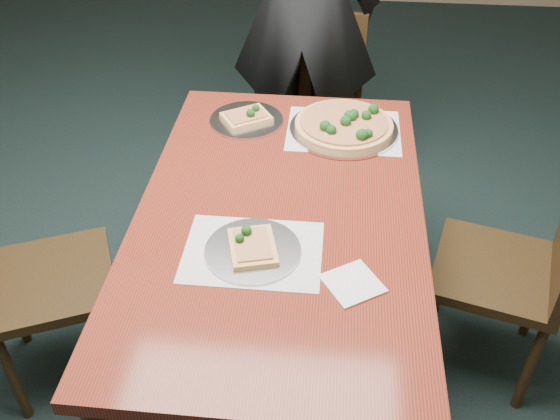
# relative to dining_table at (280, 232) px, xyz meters

# --- Properties ---
(ground) EXTENTS (8.00, 8.00, 0.00)m
(ground) POSITION_rel_dining_table_xyz_m (-0.18, -0.06, -0.66)
(ground) COLOR black
(ground) RESTS_ON ground
(dining_table) EXTENTS (0.90, 1.50, 0.75)m
(dining_table) POSITION_rel_dining_table_xyz_m (0.00, 0.00, 0.00)
(dining_table) COLOR #5B1B12
(dining_table) RESTS_ON ground
(chair_far) EXTENTS (0.46, 0.46, 0.91)m
(chair_far) POSITION_rel_dining_table_xyz_m (0.06, 1.16, -0.14)
(chair_far) COLOR black
(chair_far) RESTS_ON ground
(chair_left) EXTENTS (0.55, 0.55, 0.91)m
(chair_left) POSITION_rel_dining_table_xyz_m (-0.86, -0.12, -0.14)
(chair_left) COLOR black
(chair_left) RESTS_ON ground
(chair_right) EXTENTS (0.52, 0.52, 0.91)m
(chair_right) POSITION_rel_dining_table_xyz_m (0.82, 0.09, -0.14)
(chair_right) COLOR black
(chair_right) RESTS_ON ground
(diner) EXTENTS (0.71, 0.47, 1.92)m
(diner) POSITION_rel_dining_table_xyz_m (-0.01, 1.23, 0.30)
(diner) COLOR black
(diner) RESTS_ON ground
(placemat_main) EXTENTS (0.42, 0.32, 0.00)m
(placemat_main) POSITION_rel_dining_table_xyz_m (0.19, 0.50, 0.09)
(placemat_main) COLOR white
(placemat_main) RESTS_ON dining_table
(placemat_near) EXTENTS (0.40, 0.30, 0.00)m
(placemat_near) POSITION_rel_dining_table_xyz_m (-0.06, -0.20, 0.09)
(placemat_near) COLOR white
(placemat_near) RESTS_ON dining_table
(pizza_pan) EXTENTS (0.40, 0.40, 0.08)m
(pizza_pan) POSITION_rel_dining_table_xyz_m (0.19, 0.49, 0.12)
(pizza_pan) COLOR silver
(pizza_pan) RESTS_ON dining_table
(slice_plate_near) EXTENTS (0.28, 0.28, 0.06)m
(slice_plate_near) POSITION_rel_dining_table_xyz_m (-0.06, -0.20, 0.11)
(slice_plate_near) COLOR silver
(slice_plate_near) RESTS_ON dining_table
(slice_plate_far) EXTENTS (0.28, 0.28, 0.06)m
(slice_plate_far) POSITION_rel_dining_table_xyz_m (-0.18, 0.53, 0.10)
(slice_plate_far) COLOR silver
(slice_plate_far) RESTS_ON dining_table
(napkin) EXTENTS (0.19, 0.19, 0.01)m
(napkin) POSITION_rel_dining_table_xyz_m (0.23, -0.30, 0.09)
(napkin) COLOR white
(napkin) RESTS_ON dining_table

